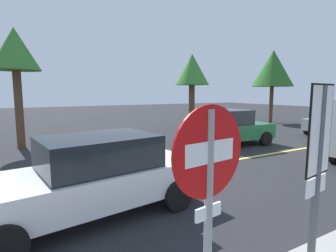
# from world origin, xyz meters

# --- Properties ---
(ground_plane) EXTENTS (80.00, 80.00, 0.00)m
(ground_plane) POSITION_xyz_m (0.00, 0.00, 0.00)
(ground_plane) COLOR #262628
(lane_marking_centre) EXTENTS (28.00, 0.16, 0.01)m
(lane_marking_centre) POSITION_xyz_m (3.00, 0.00, 0.01)
(lane_marking_centre) COLOR #E0D14C
(stop_sign) EXTENTS (0.76, 0.12, 2.34)m
(stop_sign) POSITION_xyz_m (-1.38, -5.28, 1.60)
(stop_sign) COLOR gray
(stop_sign) RESTS_ON ground_plane
(speed_limit_sign) EXTENTS (0.54, 0.10, 2.52)m
(speed_limit_sign) POSITION_xyz_m (0.12, -5.27, 1.76)
(speed_limit_sign) COLOR #4C4C51
(speed_limit_sign) RESTS_ON ground_plane
(car_green_behind_van) EXTENTS (4.02, 2.17, 1.63)m
(car_green_behind_van) POSITION_xyz_m (5.67, 2.21, 0.82)
(car_green_behind_van) COLOR #236B3D
(car_green_behind_van) RESTS_ON ground_plane
(car_white_approaching) EXTENTS (4.68, 2.39, 1.57)m
(car_white_approaching) POSITION_xyz_m (-1.50, -1.79, 0.79)
(car_white_approaching) COLOR white
(car_white_approaching) RESTS_ON ground_plane
(tree_left_verge) EXTENTS (2.10, 2.10, 4.72)m
(tree_left_verge) POSITION_xyz_m (6.74, 6.72, 3.68)
(tree_left_verge) COLOR #513823
(tree_left_verge) RESTS_ON ground_plane
(tree_centre_verge) EXTENTS (2.00, 2.00, 5.12)m
(tree_centre_verge) POSITION_xyz_m (-2.62, 6.23, 4.10)
(tree_centre_verge) COLOR #513823
(tree_centre_verge) RESTS_ON ground_plane
(tree_right_verge) EXTENTS (3.15, 3.15, 5.66)m
(tree_right_verge) POSITION_xyz_m (14.86, 7.42, 4.23)
(tree_right_verge) COLOR #513823
(tree_right_verge) RESTS_ON ground_plane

